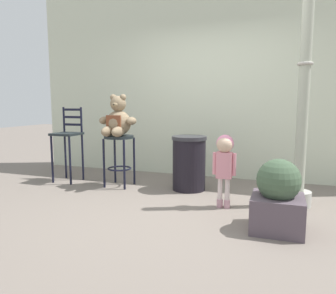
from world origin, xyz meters
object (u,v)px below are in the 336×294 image
Objects in this scene: teddy_bear at (118,121)px; trash_bin at (189,163)px; planter_with_shrub at (278,198)px; bar_stool_with_teddy at (119,149)px; lamppost at (303,110)px; bar_chair_empty at (68,139)px; child_walking at (225,155)px.

trash_bin is at bearing 9.38° from teddy_bear.
planter_with_shrub is (2.22, -0.99, -0.65)m from teddy_bear.
trash_bin is (1.02, 0.14, -0.16)m from bar_stool_with_teddy.
lamppost is 2.48× the size of bar_chair_empty.
child_walking is 2.57m from bar_chair_empty.
planter_with_shrub is at bearing -43.85° from trash_bin.
planter_with_shrub is at bearing 135.42° from child_walking.
lamppost is 1.22m from planter_with_shrub.
child_walking is 0.85m from planter_with_shrub.
teddy_bear reaches higher than child_walking.
teddy_bear is 0.95m from bar_chair_empty.
planter_with_shrub is (-0.22, -0.88, -0.82)m from lamppost.
lamppost reaches higher than bar_chair_empty.
child_walking is (1.62, -0.47, -0.34)m from teddy_bear.
lamppost is at bearing 75.78° from planter_with_shrub.
trash_bin is 0.66× the size of bar_chair_empty.
bar_chair_empty is (-0.90, 0.02, 0.12)m from bar_stool_with_teddy.
lamppost is (1.42, -0.28, 0.75)m from trash_bin.
teddy_bear is 0.85× the size of planter_with_shrub.
bar_stool_with_teddy is at bearing -20.80° from child_walking.
trash_bin is at bearing -50.40° from child_walking.
child_walking is at bearing -156.52° from lamppost.
teddy_bear is at bearing 156.08° from planter_with_shrub.
teddy_bear is at bearing -19.86° from child_walking.
teddy_bear is at bearing 177.43° from lamppost.
lamppost reaches higher than trash_bin.
trash_bin reaches higher than bar_stool_with_teddy.
child_walking is 1.13× the size of trash_bin.
lamppost is at bearing -160.30° from child_walking.
child_walking is 1.23× the size of planter_with_shrub.
trash_bin is (-0.60, 0.64, -0.24)m from child_walking.
bar_stool_with_teddy is at bearing 176.75° from lamppost.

